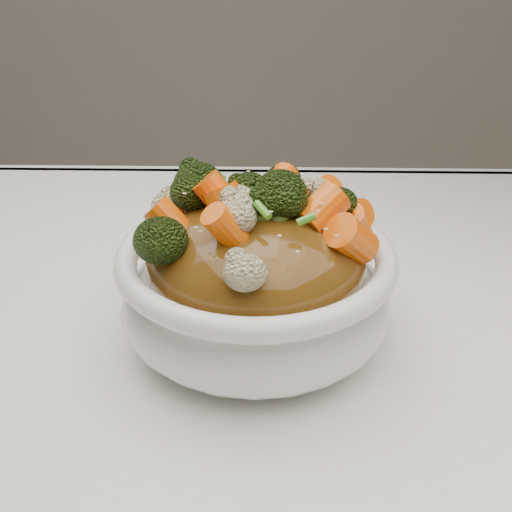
# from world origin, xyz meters

# --- Properties ---
(tablecloth) EXTENTS (1.20, 0.80, 0.04)m
(tablecloth) POSITION_xyz_m (0.00, 0.00, 0.73)
(tablecloth) COLOR white
(tablecloth) RESTS_ON dining_table
(bowl) EXTENTS (0.26, 0.26, 0.08)m
(bowl) POSITION_xyz_m (0.01, 0.02, 0.79)
(bowl) COLOR white
(bowl) RESTS_ON tablecloth
(sauce_base) EXTENTS (0.20, 0.20, 0.09)m
(sauce_base) POSITION_xyz_m (0.01, 0.02, 0.82)
(sauce_base) COLOR #5E3910
(sauce_base) RESTS_ON bowl
(carrots) EXTENTS (0.20, 0.20, 0.05)m
(carrots) POSITION_xyz_m (0.01, 0.02, 0.88)
(carrots) COLOR #FC6208
(carrots) RESTS_ON sauce_base
(broccoli) EXTENTS (0.20, 0.20, 0.04)m
(broccoli) POSITION_xyz_m (0.01, 0.02, 0.88)
(broccoli) COLOR black
(broccoli) RESTS_ON sauce_base
(cauliflower) EXTENTS (0.20, 0.20, 0.04)m
(cauliflower) POSITION_xyz_m (0.01, 0.02, 0.88)
(cauliflower) COLOR beige
(cauliflower) RESTS_ON sauce_base
(scallions) EXTENTS (0.15, 0.15, 0.02)m
(scallions) POSITION_xyz_m (0.01, 0.02, 0.88)
(scallions) COLOR #468E20
(scallions) RESTS_ON sauce_base
(sesame_seeds) EXTENTS (0.18, 0.18, 0.01)m
(sesame_seeds) POSITION_xyz_m (0.01, 0.02, 0.88)
(sesame_seeds) COLOR beige
(sesame_seeds) RESTS_ON sauce_base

